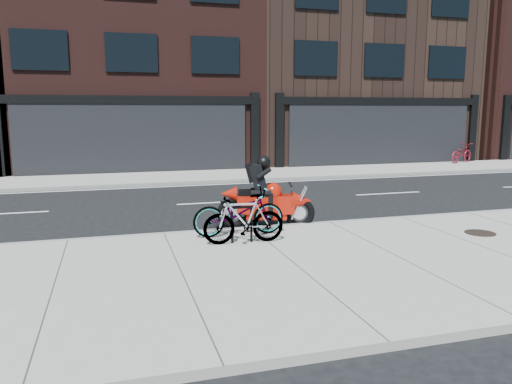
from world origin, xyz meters
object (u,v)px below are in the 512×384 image
object	(u,v)px
bicycle_front	(239,212)
bicycle_rear	(244,219)
manhole_cover	(480,233)
bicycle_far	(461,153)
motorcycle	(270,199)
bike_rack	(242,221)

from	to	relation	value
bicycle_front	bicycle_rear	size ratio (longest dim) A/B	1.20
manhole_cover	bicycle_front	bearing A→B (deg)	165.48
manhole_cover	bicycle_far	bearing A→B (deg)	53.04
bicycle_rear	manhole_cover	world-z (taller)	bicycle_rear
motorcycle	bike_rack	bearing A→B (deg)	-110.14
bike_rack	motorcycle	size ratio (longest dim) A/B	0.33
bike_rack	manhole_cover	world-z (taller)	bike_rack
bicycle_rear	manhole_cover	bearing A→B (deg)	84.73
bike_rack	bicycle_front	distance (m)	0.61
bike_rack	bicycle_far	distance (m)	19.03
bicycle_far	manhole_cover	xyz separation A→B (m)	(-9.55, -12.69, -0.49)
manhole_cover	bicycle_rear	bearing A→B (deg)	172.59
bike_rack	bicycle_front	world-z (taller)	bicycle_front
bicycle_rear	bicycle_front	bearing A→B (deg)	176.56
bicycle_rear	motorcycle	xyz separation A→B (m)	(1.09, 1.63, 0.08)
bicycle_front	manhole_cover	bearing A→B (deg)	-104.40
bicycle_front	motorcycle	bearing A→B (deg)	-46.55
bicycle_far	manhole_cover	size ratio (longest dim) A/B	2.86
motorcycle	bicycle_rear	bearing A→B (deg)	-108.57
bike_rack	bicycle_far	bearing A→B (deg)	38.91
bicycle_far	bike_rack	bearing A→B (deg)	104.50
bicycle_far	motorcycle	bearing A→B (deg)	102.77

